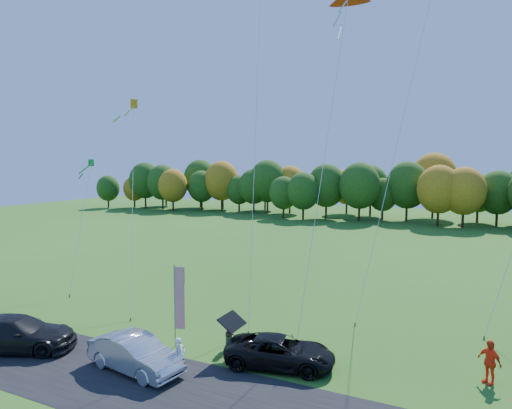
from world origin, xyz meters
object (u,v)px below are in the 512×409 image
at_px(silver_sedan, 135,354).
at_px(feather_flag, 178,297).
at_px(black_suv, 280,352).
at_px(person_east, 489,362).

xyz_separation_m(silver_sedan, feather_flag, (0.22, 3.10, 1.86)).
bearing_deg(silver_sedan, black_suv, -51.24).
relative_size(black_suv, feather_flag, 1.18).
height_order(black_suv, person_east, person_east).
distance_m(person_east, feather_flag, 14.72).
distance_m(black_suv, feather_flag, 5.92).
relative_size(black_suv, person_east, 2.66).
bearing_deg(silver_sedan, person_east, -59.44).
relative_size(silver_sedan, feather_flag, 1.13).
relative_size(person_east, feather_flag, 0.44).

